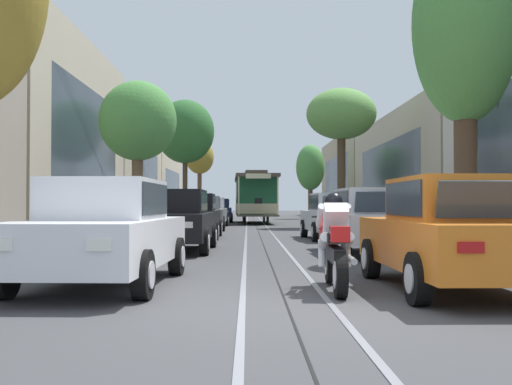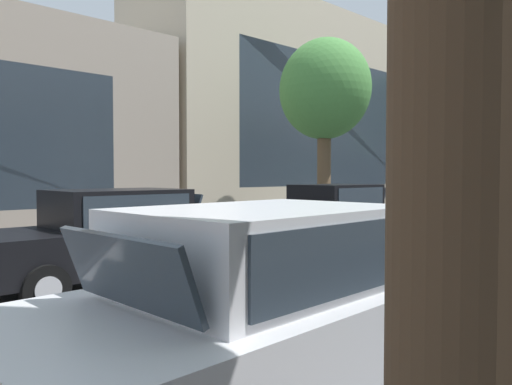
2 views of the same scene
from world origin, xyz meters
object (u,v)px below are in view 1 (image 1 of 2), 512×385
parked_car_black_second_left (175,220)px  parked_car_orange_near_right (453,233)px  cable_car_trolley (255,197)px  parked_car_white_near_left (104,231)px  street_tree_kerb_right_mid (310,168)px  street_tree_kerb_right_second (341,116)px  street_tree_kerb_left_second (138,122)px  pedestrian_on_left_pavement (345,208)px  motorcycle_with_rider (335,244)px  parked_car_white_mid_right (335,216)px  street_tree_kerb_left_mid (185,132)px  street_tree_kerb_right_near (465,31)px  parked_car_black_mid_left (193,216)px  parked_car_silver_fifth_left (211,211)px  parked_car_navy_sixth_left (218,210)px  parked_car_white_second_right (371,221)px  street_tree_kerb_left_fourth (200,158)px  parked_car_grey_fourth_left (204,213)px

parked_car_black_second_left → parked_car_orange_near_right: same height
parked_car_black_second_left → cable_car_trolley: cable_car_trolley is taller
parked_car_white_near_left → street_tree_kerb_right_mid: (7.32, 40.83, 3.41)m
parked_car_black_second_left → street_tree_kerb_right_second: street_tree_kerb_right_second is taller
street_tree_kerb_left_second → street_tree_kerb_right_second: bearing=36.4°
parked_car_white_near_left → pedestrian_on_left_pavement: (8.92, 33.11, 0.14)m
motorcycle_with_rider → pedestrian_on_left_pavement: bearing=80.6°
street_tree_kerb_right_mid → parked_car_white_mid_right: bearing=-94.3°
street_tree_kerb_left_mid → street_tree_kerb_left_second: bearing=-91.6°
street_tree_kerb_right_near → street_tree_kerb_right_second: 17.71m
parked_car_black_second_left → parked_car_black_mid_left: size_ratio=1.00×
parked_car_black_mid_left → street_tree_kerb_left_mid: size_ratio=0.55×
street_tree_kerb_left_mid → cable_car_trolley: 6.15m
street_tree_kerb_left_mid → cable_car_trolley: size_ratio=0.86×
parked_car_white_near_left → parked_car_silver_fifth_left: 25.47m
parked_car_white_near_left → cable_car_trolley: 30.26m
parked_car_orange_near_right → street_tree_kerb_right_near: bearing=68.2°
parked_car_navy_sixth_left → cable_car_trolley: 3.16m
parked_car_white_second_right → street_tree_kerb_left_fourth: 40.06m
parked_car_navy_sixth_left → street_tree_kerb_right_mid: size_ratio=0.72×
parked_car_white_second_right → street_tree_kerb_left_second: (-7.38, 9.81, 3.69)m
parked_car_grey_fourth_left → cable_car_trolley: bearing=77.0°
parked_car_black_mid_left → street_tree_kerb_left_second: 5.20m
parked_car_white_mid_right → motorcycle_with_rider: size_ratio=2.22×
parked_car_silver_fifth_left → street_tree_kerb_right_near: street_tree_kerb_right_near is taller
parked_car_black_second_left → street_tree_kerb_left_mid: 23.75m
parked_car_grey_fourth_left → parked_car_black_mid_left: bearing=-89.2°
parked_car_navy_sixth_left → street_tree_kerb_left_mid: (-1.99, -2.23, 5.05)m
parked_car_navy_sixth_left → street_tree_kerb_right_near: 28.68m
parked_car_white_near_left → parked_car_black_second_left: 6.54m
parked_car_silver_fifth_left → street_tree_kerb_left_fourth: 19.74m
parked_car_white_mid_right → street_tree_kerb_left_fourth: size_ratio=0.64×
parked_car_white_near_left → street_tree_kerb_left_second: (-2.29, 15.23, 3.69)m
street_tree_kerb_left_mid → pedestrian_on_left_pavement: 12.36m
cable_car_trolley → street_tree_kerb_right_near: bearing=-80.3°
parked_car_orange_near_right → parked_car_grey_fourth_left: bearing=104.0°
parked_car_black_second_left → pedestrian_on_left_pavement: bearing=71.9°
parked_car_orange_near_right → pedestrian_on_left_pavement: 33.89m
parked_car_grey_fourth_left → street_tree_kerb_left_fourth: bearing=95.0°
parked_car_white_near_left → street_tree_kerb_right_near: (7.00, 4.37, 4.29)m
street_tree_kerb_left_mid → parked_car_black_mid_left: bearing=-83.1°
street_tree_kerb_left_fourth → cable_car_trolley: bearing=-71.8°
parked_car_silver_fifth_left → motorcycle_with_rider: (3.30, -26.09, -0.15)m
parked_car_grey_fourth_left → parked_car_silver_fifth_left: (-0.03, 6.24, 0.00)m
street_tree_kerb_left_second → parked_car_black_mid_left: bearing=-47.6°
parked_car_white_near_left → street_tree_kerb_left_fourth: (-2.14, 44.57, 4.50)m
parked_car_navy_sixth_left → motorcycle_with_rider: bearing=-84.3°
parked_car_silver_fifth_left → cable_car_trolley: 5.39m
parked_car_black_second_left → street_tree_kerb_left_mid: street_tree_kerb_left_mid is taller
parked_car_orange_near_right → street_tree_kerb_left_second: (-7.32, 15.79, 3.69)m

